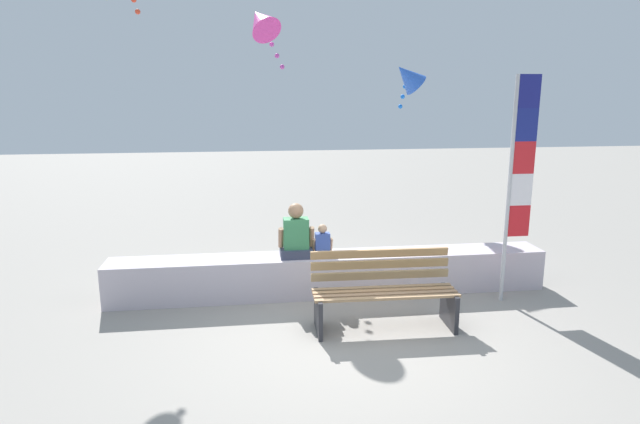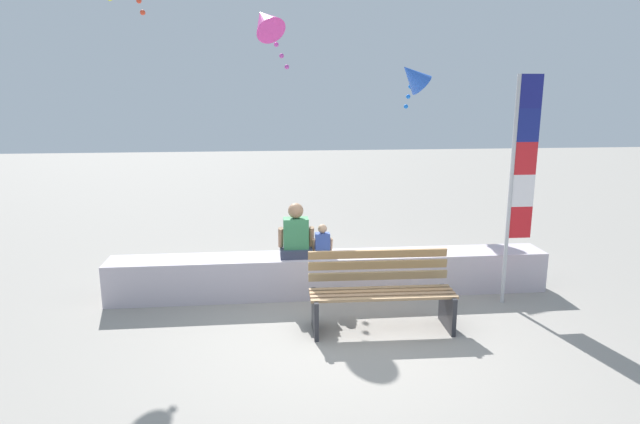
% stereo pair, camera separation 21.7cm
% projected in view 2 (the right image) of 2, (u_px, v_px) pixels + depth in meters
% --- Properties ---
extents(ground_plane, '(40.00, 40.00, 0.00)m').
position_uv_depth(ground_plane, '(345.00, 336.00, 6.14)').
color(ground_plane, gray).
extents(seawall_ledge, '(5.98, 0.55, 0.56)m').
position_uv_depth(seawall_ledge, '(331.00, 274.00, 7.39)').
color(seawall_ledge, '#BBB0BB').
rests_on(seawall_ledge, ground).
extents(park_bench, '(1.70, 0.65, 0.88)m').
position_uv_depth(park_bench, '(381.00, 293.00, 6.30)').
color(park_bench, '#A7815A').
rests_on(park_bench, ground).
extents(person_adult, '(0.48, 0.35, 0.73)m').
position_uv_depth(person_adult, '(296.00, 236.00, 7.20)').
color(person_adult, '#30364C').
rests_on(person_adult, seawall_ledge).
extents(person_child, '(0.28, 0.21, 0.43)m').
position_uv_depth(person_child, '(322.00, 243.00, 7.26)').
color(person_child, tan).
rests_on(person_child, seawall_ledge).
extents(flag_banner, '(0.34, 0.05, 2.95)m').
position_uv_depth(flag_banner, '(519.00, 174.00, 6.76)').
color(flag_banner, '#B7B7BC').
rests_on(flag_banner, ground).
extents(kite_blue, '(0.70, 0.60, 0.91)m').
position_uv_depth(kite_blue, '(413.00, 76.00, 9.55)').
color(kite_blue, blue).
extents(kite_magenta, '(0.79, 0.87, 1.12)m').
position_uv_depth(kite_magenta, '(266.00, 22.00, 8.85)').
color(kite_magenta, '#DB3D9E').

